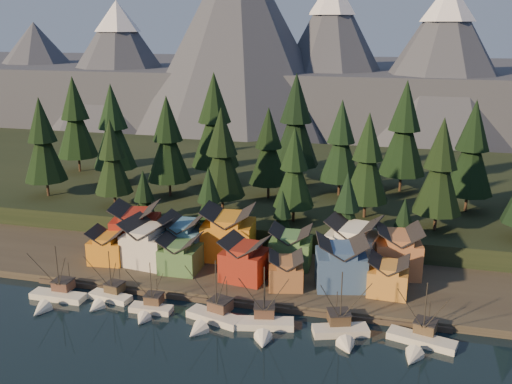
% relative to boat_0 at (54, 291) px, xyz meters
% --- Properties ---
extents(ground, '(500.00, 500.00, 0.00)m').
position_rel_boat_0_xyz_m(ground, '(32.22, -8.13, -2.16)').
color(ground, black).
rests_on(ground, ground).
extents(shore_strip, '(400.00, 50.00, 1.50)m').
position_rel_boat_0_xyz_m(shore_strip, '(32.22, 31.87, -1.41)').
color(shore_strip, '#322C24').
rests_on(shore_strip, ground).
extents(hillside, '(420.00, 100.00, 6.00)m').
position_rel_boat_0_xyz_m(hillside, '(32.22, 81.87, 0.84)').
color(hillside, black).
rests_on(hillside, ground).
extents(dock, '(80.00, 4.00, 1.00)m').
position_rel_boat_0_xyz_m(dock, '(32.22, 8.37, -1.66)').
color(dock, '#483B33').
rests_on(dock, ground).
extents(mountain_ridge, '(560.00, 190.00, 90.00)m').
position_rel_boat_0_xyz_m(mountain_ridge, '(28.02, 205.46, 23.89)').
color(mountain_ridge, '#484F5D').
rests_on(mountain_ridge, ground).
extents(boat_0, '(10.99, 11.96, 11.83)m').
position_rel_boat_0_xyz_m(boat_0, '(0.00, 0.00, 0.00)').
color(boat_0, silver).
rests_on(boat_0, ground).
extents(boat_1, '(8.96, 9.49, 10.81)m').
position_rel_boat_0_xyz_m(boat_1, '(9.61, 2.54, -0.03)').
color(boat_1, silver).
rests_on(boat_1, ground).
extents(boat_2, '(8.03, 8.73, 10.52)m').
position_rel_boat_0_xyz_m(boat_2, '(19.33, 0.19, -0.03)').
color(boat_2, beige).
rests_on(boat_2, ground).
extents(boat_3, '(10.99, 11.55, 12.52)m').
position_rel_boat_0_xyz_m(boat_3, '(31.25, -0.34, 0.25)').
color(boat_3, beige).
rests_on(boat_3, ground).
extents(boat_4, '(10.99, 11.59, 12.26)m').
position_rel_boat_0_xyz_m(boat_4, '(40.84, -0.39, 0.17)').
color(boat_4, silver).
rests_on(boat_4, ground).
extents(boat_5, '(10.19, 10.83, 12.42)m').
position_rel_boat_0_xyz_m(boat_5, '(54.07, 0.67, 0.32)').
color(boat_5, beige).
rests_on(boat_5, ground).
extents(boat_6, '(11.78, 12.33, 11.82)m').
position_rel_boat_0_xyz_m(boat_6, '(66.64, 0.80, -0.04)').
color(boat_6, beige).
rests_on(boat_6, ground).
extents(house_front_0, '(7.92, 7.56, 7.32)m').
position_rel_boat_0_xyz_m(house_front_0, '(2.52, 16.82, 3.19)').
color(house_front_0, orange).
rests_on(house_front_0, shore_strip).
extents(house_front_1, '(10.47, 10.15, 9.71)m').
position_rel_boat_0_xyz_m(house_front_1, '(11.31, 18.11, 4.44)').
color(house_front_1, beige).
rests_on(house_front_1, shore_strip).
extents(house_front_2, '(7.78, 7.84, 7.56)m').
position_rel_boat_0_xyz_m(house_front_2, '(19.14, 16.38, 3.31)').
color(house_front_2, '#436E3B').
rests_on(house_front_2, shore_strip).
extents(house_front_3, '(9.52, 9.18, 8.60)m').
position_rel_boat_0_xyz_m(house_front_3, '(33.05, 15.73, 3.86)').
color(house_front_3, maroon).
rests_on(house_front_3, shore_strip).
extents(house_front_4, '(7.92, 8.30, 6.66)m').
position_rel_boat_0_xyz_m(house_front_4, '(41.61, 14.36, 2.84)').
color(house_front_4, '#965E35').
rests_on(house_front_4, shore_strip).
extents(house_front_5, '(11.01, 10.37, 9.81)m').
position_rel_boat_0_xyz_m(house_front_5, '(51.89, 17.13, 4.49)').
color(house_front_5, '#334F7A').
rests_on(house_front_5, shore_strip).
extents(house_front_6, '(7.60, 7.22, 7.28)m').
position_rel_boat_0_xyz_m(house_front_6, '(60.90, 16.07, 3.16)').
color(house_front_6, '#BE7E30').
rests_on(house_front_6, shore_strip).
extents(house_back_0, '(11.43, 11.12, 10.67)m').
position_rel_boat_0_xyz_m(house_back_0, '(5.31, 24.56, 4.94)').
color(house_back_0, maroon).
rests_on(house_back_0, shore_strip).
extents(house_back_1, '(8.71, 8.81, 9.58)m').
position_rel_boat_0_xyz_m(house_back_1, '(17.37, 22.87, 4.37)').
color(house_back_1, '#3B6A8B').
rests_on(house_back_1, shore_strip).
extents(house_back_2, '(11.49, 10.70, 11.31)m').
position_rel_boat_0_xyz_m(house_back_2, '(26.63, 25.84, 5.28)').
color(house_back_2, orange).
rests_on(house_back_2, shore_strip).
extents(house_back_3, '(8.67, 7.79, 8.52)m').
position_rel_boat_0_xyz_m(house_back_3, '(40.62, 24.40, 3.81)').
color(house_back_3, '#44753F').
rests_on(house_back_3, shore_strip).
extents(house_back_4, '(11.77, 11.46, 10.92)m').
position_rel_boat_0_xyz_m(house_back_4, '(53.37, 26.63, 5.07)').
color(house_back_4, white).
rests_on(house_back_4, shore_strip).
extents(house_back_5, '(10.24, 10.33, 10.13)m').
position_rel_boat_0_xyz_m(house_back_5, '(62.31, 25.73, 4.65)').
color(house_back_5, '#B06A3E').
rests_on(house_back_5, shore_strip).
extents(tree_hill_0, '(11.42, 11.42, 26.60)m').
position_rel_boat_0_xyz_m(tree_hill_0, '(-29.78, 43.87, 18.38)').
color(tree_hill_0, '#332319').
rests_on(tree_hill_0, hillside).
extents(tree_hill_1, '(12.38, 12.38, 28.85)m').
position_rel_boat_0_xyz_m(tree_hill_1, '(-17.78, 59.87, 19.61)').
color(tree_hill_1, '#332319').
rests_on(tree_hill_1, hillside).
extents(tree_hill_2, '(9.62, 9.62, 22.40)m').
position_rel_boat_0_xyz_m(tree_hill_2, '(-7.78, 39.87, 16.08)').
color(tree_hill_2, '#332319').
rests_on(tree_hill_2, hillside).
extents(tree_hill_3, '(11.61, 11.61, 27.04)m').
position_rel_boat_0_xyz_m(tree_hill_3, '(2.22, 51.87, 18.62)').
color(tree_hill_3, '#332319').
rests_on(tree_hill_3, hillside).
extents(tree_hill_4, '(13.72, 13.72, 31.97)m').
position_rel_boat_0_xyz_m(tree_hill_4, '(10.22, 66.87, 21.32)').
color(tree_hill_4, '#332319').
rests_on(tree_hill_4, hillside).
extents(tree_hill_5, '(11.15, 11.15, 25.97)m').
position_rel_boat_0_xyz_m(tree_hill_5, '(20.22, 41.87, 18.04)').
color(tree_hill_5, '#332319').
rests_on(tree_hill_5, hillside).
extents(tree_hill_6, '(10.41, 10.41, 24.25)m').
position_rel_boat_0_xyz_m(tree_hill_6, '(28.22, 56.87, 17.09)').
color(tree_hill_6, '#332319').
rests_on(tree_hill_6, hillside).
extents(tree_hill_7, '(9.64, 9.64, 22.46)m').
position_rel_boat_0_xyz_m(tree_hill_7, '(38.22, 39.87, 16.12)').
color(tree_hill_7, '#332319').
rests_on(tree_hill_7, hillside).
extents(tree_hill_8, '(11.10, 11.10, 25.86)m').
position_rel_boat_0_xyz_m(tree_hill_8, '(46.22, 63.87, 17.98)').
color(tree_hill_8, '#332319').
rests_on(tree_hill_8, hillside).
extents(tree_hill_9, '(10.86, 10.86, 25.29)m').
position_rel_boat_0_xyz_m(tree_hill_9, '(54.22, 46.87, 17.66)').
color(tree_hill_9, '#332319').
rests_on(tree_hill_9, hillside).
extents(tree_hill_10, '(13.12, 13.12, 30.56)m').
position_rel_boat_0_xyz_m(tree_hill_10, '(62.22, 71.87, 20.55)').
color(tree_hill_10, '#332319').
rests_on(tree_hill_10, hillside).
extents(tree_hill_11, '(10.98, 10.98, 25.57)m').
position_rel_boat_0_xyz_m(tree_hill_11, '(70.22, 41.87, 17.82)').
color(tree_hill_11, '#332319').
rests_on(tree_hill_11, hillside).
extents(tree_hill_12, '(11.85, 11.85, 27.61)m').
position_rel_boat_0_xyz_m(tree_hill_12, '(78.22, 57.87, 18.93)').
color(tree_hill_12, '#332319').
rests_on(tree_hill_12, hillside).
extents(tree_hill_15, '(13.57, 13.57, 31.62)m').
position_rel_boat_0_xyz_m(tree_hill_15, '(32.22, 73.87, 21.13)').
color(tree_hill_15, '#332319').
rests_on(tree_hill_15, hillside).
extents(tree_hill_16, '(12.73, 12.73, 29.66)m').
position_rel_boat_0_xyz_m(tree_hill_16, '(-35.78, 69.87, 20.06)').
color(tree_hill_16, '#332319').
rests_on(tree_hill_16, hillside).
extents(tree_shore_0, '(7.18, 7.18, 16.71)m').
position_rel_boat_0_xyz_m(tree_shore_0, '(4.22, 31.87, 8.47)').
color(tree_shore_0, '#332319').
rests_on(tree_shore_0, shore_strip).
extents(tree_shore_1, '(7.92, 7.92, 18.45)m').
position_rel_boat_0_xyz_m(tree_shore_1, '(20.22, 31.87, 9.42)').
color(tree_shore_1, '#332319').
rests_on(tree_shore_1, shore_strip).
extents(tree_shore_2, '(6.09, 6.09, 14.19)m').
position_rel_boat_0_xyz_m(tree_shore_2, '(37.22, 31.87, 7.08)').
color(tree_shore_2, '#332319').
rests_on(tree_shore_2, shore_strip).
extents(tree_shore_3, '(8.27, 8.27, 19.26)m').
position_rel_boat_0_xyz_m(tree_shore_3, '(51.22, 31.87, 9.86)').
color(tree_shore_3, '#332319').
rests_on(tree_shore_3, shore_strip).
extents(tree_shore_4, '(6.20, 6.20, 14.44)m').
position_rel_boat_0_xyz_m(tree_shore_4, '(63.22, 31.87, 7.22)').
color(tree_shore_4, '#332319').
rests_on(tree_shore_4, shore_strip).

